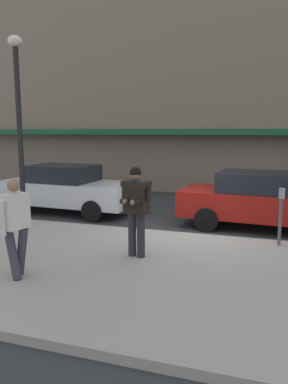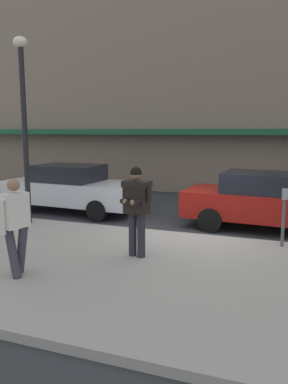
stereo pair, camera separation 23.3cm
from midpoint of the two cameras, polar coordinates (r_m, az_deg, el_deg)
name	(u,v)px [view 1 (the left image)]	position (r m, az deg, el deg)	size (l,w,h in m)	color
ground_plane	(189,236)	(9.61, 6.11, -6.66)	(80.00, 80.00, 0.00)	#2B2D30
sidewalk	(213,280)	(6.77, 9.50, -13.08)	(32.00, 5.30, 0.14)	#99968E
curb_paint_line	(229,239)	(9.52, 12.12, -6.97)	(28.00, 0.12, 0.01)	silver
storefront_facade	(253,37)	(18.02, 15.90, 21.76)	(28.00, 4.70, 13.29)	#756656
parked_sedan_near	(66,188)	(12.44, -12.27, 0.55)	(4.61, 2.15, 1.54)	silver
parked_sedan_mid	(264,200)	(10.56, 17.16, -1.18)	(4.62, 2.18, 1.54)	maroon
man_texting_on_phone	(136,202)	(7.35, -2.12, -1.55)	(0.64, 0.62, 1.81)	#23232B
pedestrian_in_light_coat	(15,222)	(6.73, -19.94, -4.37)	(0.40, 0.58, 1.70)	#33333D
street_lamp_post	(19,111)	(10.51, -19.18, 11.55)	(0.36, 0.36, 4.88)	black
parking_meter	(281,208)	(8.62, 19.42, -2.36)	(0.12, 0.18, 1.27)	#4C4C51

